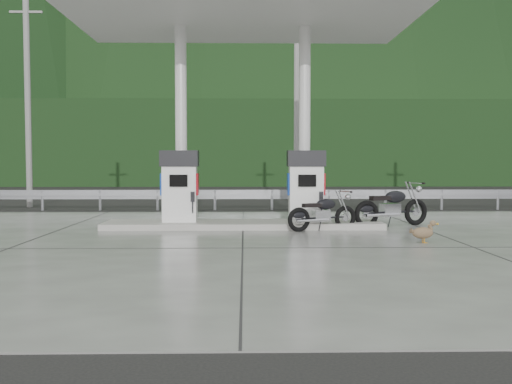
{
  "coord_description": "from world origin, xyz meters",
  "views": [
    {
      "loc": [
        0.04,
        -11.92,
        1.68
      ],
      "look_at": [
        0.3,
        1.0,
        1.0
      ],
      "focal_mm": 40.0,
      "sensor_mm": 36.0,
      "label": 1
    }
  ],
  "objects_px": {
    "motorcycle_left": "(323,213)",
    "motorcycle_right": "(392,207)",
    "gas_pump_right": "(306,186)",
    "duck": "(423,233)",
    "gas_pump_left": "(180,186)"
  },
  "relations": [
    {
      "from": "gas_pump_right",
      "to": "duck",
      "type": "relative_size",
      "value": 3.27
    },
    {
      "from": "gas_pump_left",
      "to": "duck",
      "type": "height_order",
      "value": "gas_pump_left"
    },
    {
      "from": "gas_pump_left",
      "to": "duck",
      "type": "distance_m",
      "value": 6.08
    },
    {
      "from": "gas_pump_left",
      "to": "motorcycle_left",
      "type": "distance_m",
      "value": 3.65
    },
    {
      "from": "gas_pump_right",
      "to": "motorcycle_left",
      "type": "xyz_separation_m",
      "value": [
        0.34,
        -0.66,
        -0.63
      ]
    },
    {
      "from": "motorcycle_right",
      "to": "duck",
      "type": "height_order",
      "value": "motorcycle_right"
    },
    {
      "from": "duck",
      "to": "gas_pump_left",
      "type": "bearing_deg",
      "value": 144.93
    },
    {
      "from": "gas_pump_left",
      "to": "motorcycle_right",
      "type": "height_order",
      "value": "gas_pump_left"
    },
    {
      "from": "gas_pump_left",
      "to": "motorcycle_right",
      "type": "distance_m",
      "value": 5.48
    },
    {
      "from": "motorcycle_left",
      "to": "motorcycle_right",
      "type": "xyz_separation_m",
      "value": [
        1.91,
        0.86,
        0.08
      ]
    },
    {
      "from": "gas_pump_left",
      "to": "gas_pump_right",
      "type": "distance_m",
      "value": 3.2
    },
    {
      "from": "duck",
      "to": "gas_pump_right",
      "type": "bearing_deg",
      "value": 119.62
    },
    {
      "from": "motorcycle_left",
      "to": "duck",
      "type": "height_order",
      "value": "motorcycle_left"
    },
    {
      "from": "motorcycle_left",
      "to": "duck",
      "type": "distance_m",
      "value": 2.82
    },
    {
      "from": "gas_pump_right",
      "to": "motorcycle_right",
      "type": "distance_m",
      "value": 2.33
    }
  ]
}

